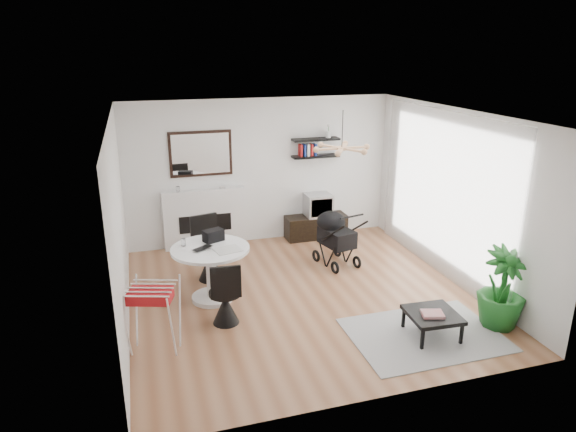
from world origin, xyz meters
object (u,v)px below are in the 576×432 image
object	(u,v)px
dining_table	(211,266)
drying_rack	(153,317)
fireplace	(204,211)
coffee_table	(433,315)
tv_console	(316,226)
stroller	(335,240)
crt_tv	(318,205)
potted_plant	(502,288)

from	to	relation	value
dining_table	drying_rack	world-z (taller)	drying_rack
dining_table	fireplace	bearing A→B (deg)	84.54
coffee_table	tv_console	bearing A→B (deg)	93.26
dining_table	coffee_table	world-z (taller)	dining_table
fireplace	drying_rack	bearing A→B (deg)	-108.05
stroller	coffee_table	bearing A→B (deg)	-96.01
crt_tv	potted_plant	bearing A→B (deg)	-73.07
drying_rack	stroller	xyz separation A→B (m)	(3.10, 1.89, -0.03)
fireplace	crt_tv	distance (m)	2.18
drying_rack	potted_plant	distance (m)	4.49
drying_rack	fireplace	bearing A→B (deg)	89.75
fireplace	crt_tv	size ratio (longest dim) A/B	4.37
fireplace	drying_rack	world-z (taller)	fireplace
tv_console	potted_plant	world-z (taller)	potted_plant
crt_tv	stroller	distance (m)	1.31
drying_rack	stroller	distance (m)	3.63
crt_tv	drying_rack	bearing A→B (deg)	-135.76
stroller	coffee_table	world-z (taller)	stroller
crt_tv	dining_table	size ratio (longest dim) A/B	0.44
tv_console	potted_plant	bearing A→B (deg)	-72.57
potted_plant	drying_rack	bearing A→B (deg)	171.08
dining_table	coffee_table	size ratio (longest dim) A/B	1.71
coffee_table	potted_plant	size ratio (longest dim) A/B	0.60
tv_console	stroller	xyz separation A→B (m)	(-0.11, -1.28, 0.21)
stroller	crt_tv	bearing A→B (deg)	69.75
tv_console	crt_tv	size ratio (longest dim) A/B	2.41
fireplace	tv_console	xyz separation A→B (m)	(2.14, -0.14, -0.46)
drying_rack	crt_tv	bearing A→B (deg)	62.04
fireplace	potted_plant	bearing A→B (deg)	-50.11
tv_console	drying_rack	xyz separation A→B (m)	(-3.22, -3.17, 0.24)
fireplace	dining_table	size ratio (longest dim) A/B	1.91
tv_console	drying_rack	world-z (taller)	drying_rack
crt_tv	potted_plant	world-z (taller)	potted_plant
coffee_table	fireplace	bearing A→B (deg)	120.58
crt_tv	coffee_table	size ratio (longest dim) A/B	0.75
tv_console	drying_rack	distance (m)	4.52
crt_tv	dining_table	distance (m)	3.12
drying_rack	potted_plant	size ratio (longest dim) A/B	0.79
coffee_table	dining_table	bearing A→B (deg)	144.60
stroller	coffee_table	distance (m)	2.59
dining_table	stroller	bearing A→B (deg)	18.40
drying_rack	potted_plant	xyz separation A→B (m)	(4.43, -0.69, 0.09)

